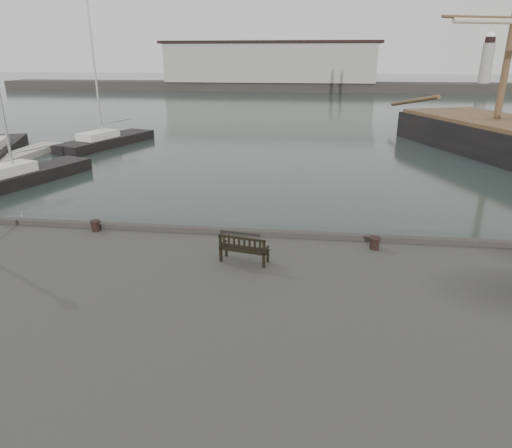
{
  "coord_description": "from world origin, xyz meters",
  "views": [
    {
      "loc": [
        2.7,
        -15.15,
        7.57
      ],
      "look_at": [
        0.83,
        -0.5,
        2.1
      ],
      "focal_mm": 32.0,
      "sensor_mm": 36.0,
      "label": 1
    }
  ],
  "objects_px": {
    "bollard_left": "(96,226)",
    "yacht_c": "(22,180)",
    "bench": "(244,254)",
    "bollard_right": "(375,243)",
    "yacht_d": "(107,143)"
  },
  "relations": [
    {
      "from": "bench",
      "to": "yacht_c",
      "type": "relative_size",
      "value": 0.12
    },
    {
      "from": "bollard_right",
      "to": "bollard_left",
      "type": "bearing_deg",
      "value": 177.69
    },
    {
      "from": "bollard_right",
      "to": "yacht_c",
      "type": "xyz_separation_m",
      "value": [
        -20.17,
        11.38,
        -1.52
      ]
    },
    {
      "from": "yacht_c",
      "to": "bollard_right",
      "type": "bearing_deg",
      "value": -11.52
    },
    {
      "from": "bollard_left",
      "to": "yacht_c",
      "type": "bearing_deg",
      "value": 133.12
    },
    {
      "from": "bollard_left",
      "to": "bollard_right",
      "type": "distance_m",
      "value": 9.9
    },
    {
      "from": "bench",
      "to": "yacht_c",
      "type": "bearing_deg",
      "value": 152.76
    },
    {
      "from": "bollard_left",
      "to": "bollard_right",
      "type": "relative_size",
      "value": 0.97
    },
    {
      "from": "yacht_c",
      "to": "yacht_d",
      "type": "bearing_deg",
      "value": 108.97
    },
    {
      "from": "yacht_d",
      "to": "yacht_c",
      "type": "bearing_deg",
      "value": -71.05
    },
    {
      "from": "bollard_right",
      "to": "yacht_c",
      "type": "relative_size",
      "value": 0.03
    },
    {
      "from": "bench",
      "to": "bollard_right",
      "type": "distance_m",
      "value": 4.4
    },
    {
      "from": "bollard_right",
      "to": "yacht_c",
      "type": "distance_m",
      "value": 23.2
    },
    {
      "from": "bollard_left",
      "to": "yacht_d",
      "type": "height_order",
      "value": "yacht_d"
    },
    {
      "from": "bollard_left",
      "to": "yacht_c",
      "type": "relative_size",
      "value": 0.03
    }
  ]
}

